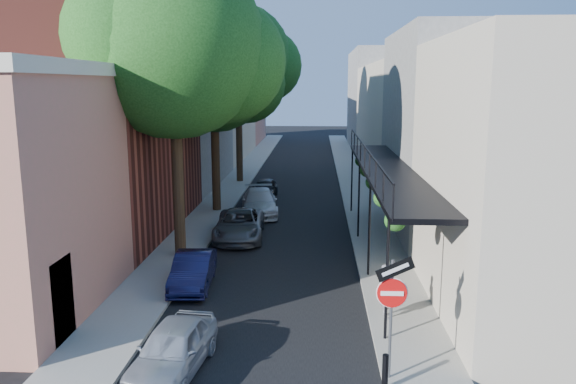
# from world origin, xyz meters

# --- Properties ---
(road_surface) EXTENTS (6.00, 64.00, 0.01)m
(road_surface) POSITION_xyz_m (0.00, 30.00, 0.01)
(road_surface) COLOR black
(road_surface) RESTS_ON ground
(sidewalk_left) EXTENTS (2.00, 64.00, 0.12)m
(sidewalk_left) POSITION_xyz_m (-4.00, 30.00, 0.06)
(sidewalk_left) COLOR gray
(sidewalk_left) RESTS_ON ground
(sidewalk_right) EXTENTS (2.00, 64.00, 0.12)m
(sidewalk_right) POSITION_xyz_m (4.00, 30.00, 0.06)
(sidewalk_right) COLOR gray
(sidewalk_right) RESTS_ON ground
(buildings_left) EXTENTS (10.10, 59.10, 12.00)m
(buildings_left) POSITION_xyz_m (-9.30, 28.76, 4.94)
(buildings_left) COLOR #AF735A
(buildings_left) RESTS_ON ground
(buildings_right) EXTENTS (9.80, 55.00, 10.00)m
(buildings_right) POSITION_xyz_m (8.99, 29.49, 4.42)
(buildings_right) COLOR #BDB19C
(buildings_right) RESTS_ON ground
(sign_post) EXTENTS (0.89, 0.17, 2.99)m
(sign_post) POSITION_xyz_m (3.16, 0.97, 2.04)
(sign_post) COLOR #595B60
(sign_post) RESTS_ON ground
(bollard) EXTENTS (0.14, 0.14, 0.80)m
(bollard) POSITION_xyz_m (3.00, 0.50, 0.52)
(bollard) COLOR black
(bollard) RESTS_ON sidewalk_right
(oak_near) EXTENTS (7.48, 6.80, 11.42)m
(oak_near) POSITION_xyz_m (-3.37, 10.26, 7.88)
(oak_near) COLOR #352415
(oak_near) RESTS_ON ground
(oak_mid) EXTENTS (6.60, 6.00, 10.20)m
(oak_mid) POSITION_xyz_m (-3.42, 18.23, 7.06)
(oak_mid) COLOR #352415
(oak_mid) RESTS_ON ground
(oak_far) EXTENTS (7.70, 7.00, 11.90)m
(oak_far) POSITION_xyz_m (-3.35, 27.27, 8.26)
(oak_far) COLOR #352415
(oak_far) RESTS_ON ground
(parked_car_a) EXTENTS (1.77, 3.59, 1.18)m
(parked_car_a) POSITION_xyz_m (-1.84, 1.19, 0.59)
(parked_car_a) COLOR #9298A1
(parked_car_a) RESTS_ON ground
(parked_car_b) EXTENTS (1.42, 3.50, 1.13)m
(parked_car_b) POSITION_xyz_m (-2.60, 6.81, 0.57)
(parked_car_b) COLOR #121339
(parked_car_b) RESTS_ON ground
(parked_car_c) EXTENTS (2.30, 4.55, 1.23)m
(parked_car_c) POSITION_xyz_m (-1.87, 12.79, 0.62)
(parked_car_c) COLOR #53555A
(parked_car_c) RESTS_ON ground
(parked_car_d) EXTENTS (2.32, 4.58, 1.28)m
(parked_car_d) POSITION_xyz_m (-1.47, 17.50, 0.64)
(parked_car_d) COLOR silver
(parked_car_d) RESTS_ON ground
(parked_car_e) EXTENTS (1.39, 3.39, 1.15)m
(parked_car_e) POSITION_xyz_m (-1.58, 21.69, 0.58)
(parked_car_e) COLOR black
(parked_car_e) RESTS_ON ground
(pedestrian) EXTENTS (0.42, 0.60, 1.57)m
(pedestrian) POSITION_xyz_m (3.49, 4.38, 0.90)
(pedestrian) COLOR slate
(pedestrian) RESTS_ON sidewalk_right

